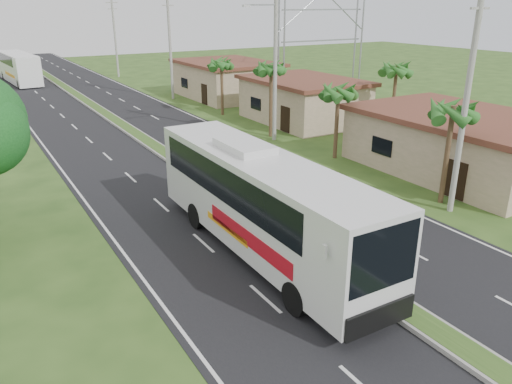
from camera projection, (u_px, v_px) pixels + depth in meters
ground at (343, 273)px, 18.95m from camera, size 180.00×180.00×0.00m
road_asphalt at (157, 149)px, 35.00m from camera, size 14.00×160.00×0.02m
median_strip at (157, 148)px, 34.96m from camera, size 1.20×160.00×0.18m
lane_edge_left at (57, 164)px, 31.78m from camera, size 0.12×160.00×0.01m
lane_edge_right at (240, 137)px, 38.22m from camera, size 0.12×160.00×0.01m
shop_near at (460, 143)px, 29.86m from camera, size 8.60×12.60×3.52m
shop_mid at (303, 100)px, 42.67m from camera, size 7.60×10.60×3.67m
shop_far at (227, 79)px, 53.88m from camera, size 8.60×11.60×3.82m
palm_verge_a at (453, 111)px, 24.00m from camera, size 2.40×2.40×5.45m
palm_verge_b at (338, 92)px, 31.55m from camera, size 2.40×2.40×5.05m
palm_verge_c at (271, 68)px, 36.61m from camera, size 2.40×2.40×5.85m
palm_verge_d at (221, 64)px, 44.27m from camera, size 2.40×2.40×5.25m
palm_behind_shop at (397, 69)px, 37.65m from camera, size 2.40×2.40×5.65m
utility_pole_a at (467, 96)px, 22.63m from camera, size 1.60×0.28×11.00m
utility_pole_b at (275, 54)px, 35.25m from camera, size 3.20×0.28×12.00m
utility_pole_c at (170, 44)px, 51.51m from camera, size 1.60×0.28×11.00m
utility_pole_d at (115, 36)px, 67.65m from camera, size 1.60×0.28×10.50m
billboard_lattice at (322, 32)px, 51.17m from camera, size 10.18×1.18×12.07m
coach_bus_main at (261, 198)px, 19.72m from camera, size 2.96×13.52×4.36m
coach_bus_far at (19, 66)px, 63.61m from camera, size 3.65×12.80×3.68m
motorcyclist at (196, 177)px, 26.96m from camera, size 1.59×0.74×2.16m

